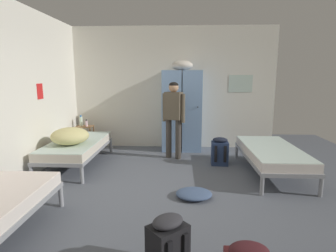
{
  "coord_description": "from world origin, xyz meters",
  "views": [
    {
      "loc": [
        0.19,
        -3.94,
        1.72
      ],
      "look_at": [
        0.0,
        0.26,
        0.95
      ],
      "focal_mm": 29.17,
      "sensor_mm": 36.0,
      "label": 1
    }
  ],
  "objects_px": {
    "backpack_navy": "(220,152)",
    "backpack_black": "(167,246)",
    "clothes_pile_denim": "(194,194)",
    "person_traveler": "(174,113)",
    "locker_bank": "(182,109)",
    "bedding_heap": "(70,136)",
    "water_bottle": "(81,121)",
    "lotion_bottle": "(86,123)",
    "bed_right": "(272,153)",
    "bed_left_rear": "(77,146)",
    "shelf_unit": "(85,135)"
  },
  "relations": [
    {
      "from": "water_bottle",
      "to": "locker_bank",
      "type": "bearing_deg",
      "value": 1.8
    },
    {
      "from": "clothes_pile_denim",
      "to": "bed_left_rear",
      "type": "bearing_deg",
      "value": 148.53
    },
    {
      "from": "shelf_unit",
      "to": "bedding_heap",
      "type": "relative_size",
      "value": 0.83
    },
    {
      "from": "backpack_navy",
      "to": "lotion_bottle",
      "type": "bearing_deg",
      "value": 162.44
    },
    {
      "from": "bedding_heap",
      "to": "water_bottle",
      "type": "relative_size",
      "value": 2.72
    },
    {
      "from": "person_traveler",
      "to": "backpack_navy",
      "type": "distance_m",
      "value": 1.23
    },
    {
      "from": "locker_bank",
      "to": "bed_left_rear",
      "type": "bearing_deg",
      "value": -148.54
    },
    {
      "from": "backpack_navy",
      "to": "person_traveler",
      "type": "bearing_deg",
      "value": 156.38
    },
    {
      "from": "bedding_heap",
      "to": "person_traveler",
      "type": "bearing_deg",
      "value": 24.06
    },
    {
      "from": "locker_bank",
      "to": "shelf_unit",
      "type": "relative_size",
      "value": 3.63
    },
    {
      "from": "water_bottle",
      "to": "backpack_navy",
      "type": "relative_size",
      "value": 0.46
    },
    {
      "from": "backpack_navy",
      "to": "locker_bank",
      "type": "bearing_deg",
      "value": 124.86
    },
    {
      "from": "bed_left_rear",
      "to": "backpack_black",
      "type": "height_order",
      "value": "backpack_black"
    },
    {
      "from": "person_traveler",
      "to": "bed_right",
      "type": "bearing_deg",
      "value": -26.85
    },
    {
      "from": "shelf_unit",
      "to": "backpack_black",
      "type": "relative_size",
      "value": 1.04
    },
    {
      "from": "bedding_heap",
      "to": "backpack_navy",
      "type": "distance_m",
      "value": 2.85
    },
    {
      "from": "shelf_unit",
      "to": "backpack_black",
      "type": "height_order",
      "value": "shelf_unit"
    },
    {
      "from": "shelf_unit",
      "to": "bed_right",
      "type": "bearing_deg",
      "value": -20.74
    },
    {
      "from": "backpack_navy",
      "to": "backpack_black",
      "type": "height_order",
      "value": "same"
    },
    {
      "from": "water_bottle",
      "to": "backpack_navy",
      "type": "xyz_separation_m",
      "value": [
        3.11,
        -1.0,
        -0.42
      ]
    },
    {
      "from": "locker_bank",
      "to": "bedding_heap",
      "type": "xyz_separation_m",
      "value": [
        -2.05,
        -1.51,
        -0.33
      ]
    },
    {
      "from": "bed_right",
      "to": "backpack_black",
      "type": "bearing_deg",
      "value": -123.7
    },
    {
      "from": "bed_left_rear",
      "to": "lotion_bottle",
      "type": "xyz_separation_m",
      "value": [
        -0.18,
        1.11,
        0.26
      ]
    },
    {
      "from": "bedding_heap",
      "to": "backpack_black",
      "type": "bearing_deg",
      "value": -54.13
    },
    {
      "from": "bed_right",
      "to": "water_bottle",
      "type": "relative_size",
      "value": 7.54
    },
    {
      "from": "bedding_heap",
      "to": "lotion_bottle",
      "type": "height_order",
      "value": "bedding_heap"
    },
    {
      "from": "locker_bank",
      "to": "shelf_unit",
      "type": "height_order",
      "value": "locker_bank"
    },
    {
      "from": "lotion_bottle",
      "to": "bedding_heap",
      "type": "bearing_deg",
      "value": -83.0
    },
    {
      "from": "bed_right",
      "to": "bedding_heap",
      "type": "distance_m",
      "value": 3.64
    },
    {
      "from": "backpack_navy",
      "to": "clothes_pile_denim",
      "type": "bearing_deg",
      "value": -110.6
    },
    {
      "from": "bed_right",
      "to": "backpack_navy",
      "type": "distance_m",
      "value": 0.98
    },
    {
      "from": "locker_bank",
      "to": "lotion_bottle",
      "type": "relative_size",
      "value": 12.98
    },
    {
      "from": "water_bottle",
      "to": "clothes_pile_denim",
      "type": "relative_size",
      "value": 0.48
    },
    {
      "from": "bed_left_rear",
      "to": "person_traveler",
      "type": "bearing_deg",
      "value": 17.17
    },
    {
      "from": "bed_right",
      "to": "clothes_pile_denim",
      "type": "xyz_separation_m",
      "value": [
        -1.41,
        -1.04,
        -0.33
      ]
    },
    {
      "from": "backpack_navy",
      "to": "clothes_pile_denim",
      "type": "relative_size",
      "value": 1.05
    },
    {
      "from": "backpack_black",
      "to": "water_bottle",
      "type": "bearing_deg",
      "value": 118.68
    },
    {
      "from": "water_bottle",
      "to": "lotion_bottle",
      "type": "bearing_deg",
      "value": -21.8
    },
    {
      "from": "person_traveler",
      "to": "clothes_pile_denim",
      "type": "relative_size",
      "value": 3.07
    },
    {
      "from": "clothes_pile_denim",
      "to": "backpack_navy",
      "type": "bearing_deg",
      "value": 69.4
    },
    {
      "from": "bedding_heap",
      "to": "clothes_pile_denim",
      "type": "xyz_separation_m",
      "value": [
        2.22,
        -1.09,
        -0.59
      ]
    },
    {
      "from": "shelf_unit",
      "to": "bed_left_rear",
      "type": "height_order",
      "value": "shelf_unit"
    },
    {
      "from": "locker_bank",
      "to": "clothes_pile_denim",
      "type": "bearing_deg",
      "value": -86.18
    },
    {
      "from": "backpack_black",
      "to": "lotion_bottle",
      "type": "bearing_deg",
      "value": 117.37
    },
    {
      "from": "bed_right",
      "to": "bedding_heap",
      "type": "relative_size",
      "value": 2.77
    },
    {
      "from": "bedding_heap",
      "to": "backpack_black",
      "type": "height_order",
      "value": "bedding_heap"
    },
    {
      "from": "lotion_bottle",
      "to": "water_bottle",
      "type": "bearing_deg",
      "value": 158.2
    },
    {
      "from": "bed_left_rear",
      "to": "bed_right",
      "type": "xyz_separation_m",
      "value": [
        3.62,
        -0.32,
        0.0
      ]
    },
    {
      "from": "bed_right",
      "to": "lotion_bottle",
      "type": "bearing_deg",
      "value": 159.44
    },
    {
      "from": "bed_left_rear",
      "to": "backpack_navy",
      "type": "distance_m",
      "value": 2.79
    }
  ]
}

